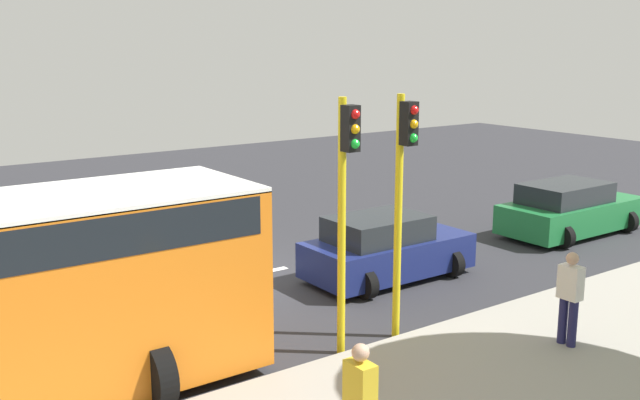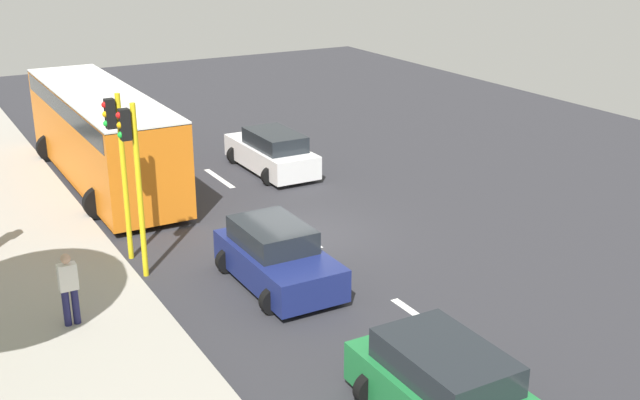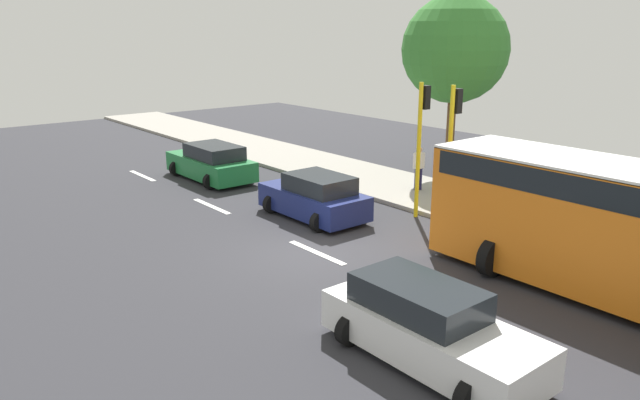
% 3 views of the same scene
% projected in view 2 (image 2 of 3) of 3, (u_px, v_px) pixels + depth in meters
% --- Properties ---
extents(ground_plane, '(40.00, 60.00, 0.10)m').
position_uv_depth(ground_plane, '(300.00, 236.00, 22.92)').
color(ground_plane, '#2D2D33').
extents(sidewalk, '(4.00, 60.00, 0.15)m').
position_uv_depth(sidewalk, '(51.00, 284.00, 19.63)').
color(sidewalk, '#9E998E').
rests_on(sidewalk, ground).
extents(lane_stripe_far_north, '(0.20, 2.40, 0.01)m').
position_uv_depth(lane_stripe_far_north, '(163.00, 139.00, 32.74)').
color(lane_stripe_far_north, white).
rests_on(lane_stripe_far_north, ground).
extents(lane_stripe_north, '(0.20, 2.40, 0.01)m').
position_uv_depth(lane_stripe_north, '(219.00, 178.00, 27.82)').
color(lane_stripe_north, white).
rests_on(lane_stripe_north, ground).
extents(lane_stripe_mid, '(0.20, 2.40, 0.01)m').
position_uv_depth(lane_stripe_mid, '(300.00, 234.00, 22.91)').
color(lane_stripe_mid, white).
rests_on(lane_stripe_mid, ground).
extents(lane_stripe_south, '(0.20, 2.40, 0.01)m').
position_uv_depth(lane_stripe_south, '(424.00, 320.00, 17.99)').
color(lane_stripe_south, white).
rests_on(lane_stripe_south, ground).
extents(car_white, '(2.13, 4.48, 1.52)m').
position_uv_depth(car_white, '(272.00, 152.00, 28.40)').
color(car_white, white).
rests_on(car_white, ground).
extents(car_dark_blue, '(2.24, 3.93, 1.52)m').
position_uv_depth(car_dark_blue, '(277.00, 257.00, 19.58)').
color(car_dark_blue, navy).
rests_on(car_dark_blue, ground).
extents(car_green, '(2.31, 4.47, 1.52)m').
position_uv_depth(car_green, '(453.00, 395.00, 13.92)').
color(car_green, '#1E7238').
rests_on(car_green, ground).
extents(city_bus, '(3.20, 11.00, 3.16)m').
position_uv_depth(city_bus, '(101.00, 130.00, 26.91)').
color(city_bus, orange).
rests_on(city_bus, ground).
extents(motorcycle, '(0.60, 1.30, 1.53)m').
position_uv_depth(motorcycle, '(152.00, 141.00, 30.15)').
color(motorcycle, black).
rests_on(motorcycle, ground).
extents(pedestrian_near_signal, '(0.40, 0.24, 1.69)m').
position_uv_depth(pedestrian_near_signal, '(69.00, 287.00, 17.21)').
color(pedestrian_near_signal, '#1E1E4C').
rests_on(pedestrian_near_signal, sidewalk).
extents(traffic_light_corner, '(0.49, 0.24, 4.50)m').
position_uv_depth(traffic_light_corner, '(119.00, 154.00, 20.28)').
color(traffic_light_corner, yellow).
rests_on(traffic_light_corner, ground).
extents(traffic_light_midblock, '(0.49, 0.24, 4.50)m').
position_uv_depth(traffic_light_midblock, '(134.00, 167.00, 19.23)').
color(traffic_light_midblock, yellow).
rests_on(traffic_light_midblock, ground).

